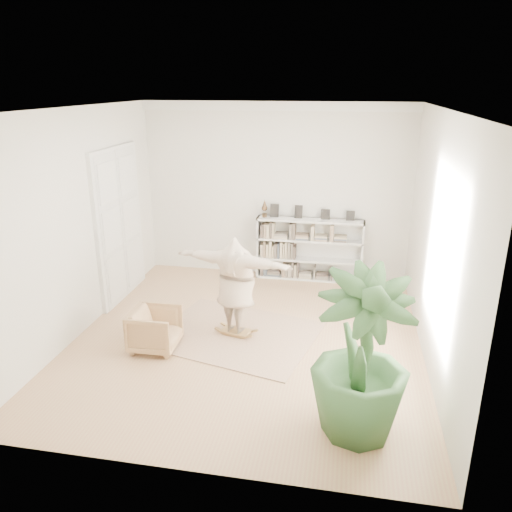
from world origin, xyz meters
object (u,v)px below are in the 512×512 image
(bookshelf, at_px, (309,250))
(armchair, at_px, (155,329))
(rocker_board, at_px, (236,331))
(houseplant, at_px, (361,356))
(person, at_px, (236,283))

(bookshelf, bearing_deg, armchair, -121.55)
(rocker_board, distance_m, houseplant, 2.98)
(houseplant, bearing_deg, rocker_board, 133.02)
(bookshelf, height_order, houseplant, houseplant)
(houseplant, bearing_deg, person, 133.02)
(rocker_board, height_order, person, person)
(armchair, relative_size, rocker_board, 1.39)
(rocker_board, bearing_deg, armchair, -136.60)
(rocker_board, relative_size, houseplant, 0.26)
(person, bearing_deg, houseplant, 146.60)
(armchair, xyz_separation_m, person, (1.14, 0.65, 0.59))
(armchair, bearing_deg, houseplant, -115.90)
(bookshelf, distance_m, person, 2.91)
(bookshelf, xyz_separation_m, armchair, (-2.08, -3.39, -0.31))
(person, height_order, houseplant, houseplant)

